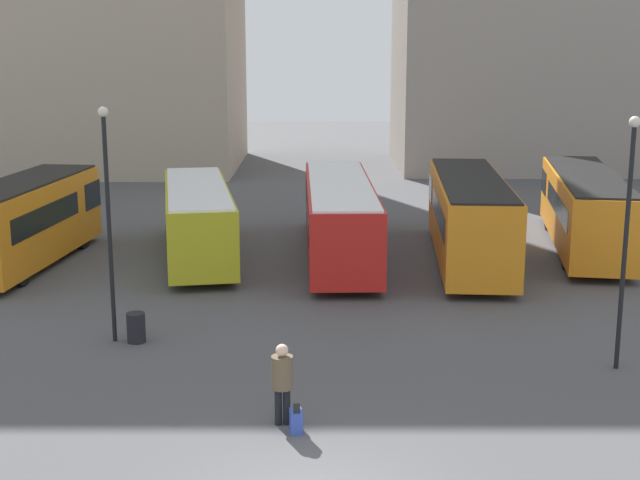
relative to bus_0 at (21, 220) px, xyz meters
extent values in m
cube|color=orange|center=(-0.01, -0.08, -0.04)|extent=(3.47, 9.46, 2.87)
cube|color=black|center=(0.40, 3.69, 0.32)|extent=(2.69, 1.97, 1.09)
cube|color=black|center=(-0.10, -0.91, 0.32)|extent=(3.14, 6.16, 0.86)
cube|color=black|center=(-0.01, -0.08, 1.44)|extent=(3.25, 9.26, 0.08)
cylinder|color=black|center=(0.30, 2.77, -1.25)|extent=(2.47, 1.22, 0.96)
cube|color=gold|center=(6.28, 1.19, -0.22)|extent=(4.15, 10.74, 2.44)
cube|color=black|center=(5.55, 5.43, 0.09)|extent=(2.73, 2.31, 0.93)
cube|color=black|center=(6.44, 0.26, 0.09)|extent=(3.54, 7.03, 0.73)
cube|color=white|center=(6.28, 1.19, 1.05)|extent=(3.92, 10.50, 0.08)
cylinder|color=black|center=(5.73, 4.39, -1.19)|extent=(2.46, 1.47, 1.09)
cylinder|color=black|center=(6.83, -2.01, -1.19)|extent=(2.46, 1.47, 1.09)
cube|color=red|center=(11.79, 1.27, -0.14)|extent=(2.79, 12.47, 2.59)
cube|color=black|center=(11.67, 6.36, 0.18)|extent=(2.59, 2.34, 0.98)
cube|color=black|center=(11.82, 0.15, 0.18)|extent=(2.71, 8.01, 0.78)
cube|color=white|center=(11.79, 1.27, 1.19)|extent=(2.59, 12.22, 0.08)
cylinder|color=black|center=(11.70, 5.12, -1.19)|extent=(2.42, 1.15, 1.09)
cylinder|color=black|center=(11.89, -2.58, -1.19)|extent=(2.42, 1.15, 1.09)
cube|color=orange|center=(16.73, 0.54, -0.01)|extent=(3.27, 11.46, 2.89)
cube|color=black|center=(17.06, 5.16, 0.35)|extent=(2.67, 2.25, 1.10)
cube|color=black|center=(16.66, -0.48, 0.35)|extent=(3.02, 7.40, 0.87)
cube|color=black|center=(16.73, 0.54, 1.47)|extent=(3.06, 11.22, 0.08)
cylinder|color=black|center=(16.98, 4.03, -1.23)|extent=(2.45, 1.18, 1.02)
cylinder|color=black|center=(16.49, -2.96, -1.23)|extent=(2.45, 1.18, 1.02)
cube|color=orange|center=(21.78, 2.69, -0.10)|extent=(4.25, 11.97, 2.70)
cube|color=black|center=(22.52, 7.44, 0.24)|extent=(2.81, 2.51, 1.03)
cube|color=black|center=(21.61, 1.65, 0.24)|extent=(3.63, 7.80, 0.81)
cube|color=black|center=(21.78, 2.69, 1.30)|extent=(4.02, 11.70, 0.08)
cylinder|color=black|center=(22.34, 6.28, -1.21)|extent=(2.50, 1.41, 1.05)
cylinder|color=black|center=(21.21, -0.90, -1.21)|extent=(2.50, 1.41, 1.05)
cylinder|color=black|center=(10.12, -14.44, -1.31)|extent=(0.19, 0.19, 0.85)
cylinder|color=black|center=(10.30, -14.41, -1.31)|extent=(0.19, 0.19, 0.85)
cylinder|color=brown|center=(10.21, -14.43, -0.52)|extent=(0.54, 0.54, 0.74)
sphere|color=beige|center=(10.21, -14.43, -0.02)|extent=(0.28, 0.28, 0.28)
cube|color=#334CB2|center=(10.52, -14.84, -1.49)|extent=(0.31, 0.42, 0.50)
cube|color=black|center=(10.54, -14.98, -1.13)|extent=(0.15, 0.04, 0.22)
cylinder|color=black|center=(18.69, -10.98, 1.39)|extent=(0.12, 0.12, 6.26)
sphere|color=beige|center=(18.69, -10.98, 4.61)|extent=(0.28, 0.28, 0.28)
cylinder|color=black|center=(5.25, -8.82, 1.43)|extent=(0.12, 0.12, 6.34)
sphere|color=beige|center=(5.25, -8.82, 4.69)|extent=(0.28, 0.28, 0.28)
cylinder|color=black|center=(5.88, -8.92, -1.31)|extent=(0.52, 0.52, 0.85)
camera|label=1|loc=(11.04, -32.71, 6.51)|focal=50.00mm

